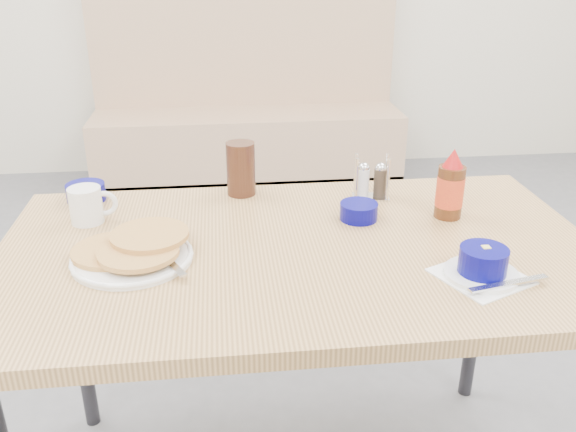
{
  "coord_description": "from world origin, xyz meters",
  "views": [
    {
      "loc": [
        -0.17,
        -1.01,
        1.41
      ],
      "look_at": [
        -0.02,
        0.29,
        0.82
      ],
      "focal_mm": 38.0,
      "sensor_mm": 36.0,
      "label": 1
    }
  ],
  "objects": [
    {
      "name": "booth_bench",
      "position": [
        0.0,
        2.78,
        0.35
      ],
      "size": [
        1.9,
        0.56,
        1.22
      ],
      "color": "tan",
      "rests_on": "ground"
    },
    {
      "name": "dining_table",
      "position": [
        0.0,
        0.25,
        0.7
      ],
      "size": [
        1.4,
        0.8,
        0.76
      ],
      "color": "tan",
      "rests_on": "ground"
    },
    {
      "name": "pancake_plate",
      "position": [
        -0.38,
        0.23,
        0.78
      ],
      "size": [
        0.27,
        0.27,
        0.05
      ],
      "rotation": [
        0.0,
        0.0,
        0.16
      ],
      "color": "white",
      "rests_on": "dining_table"
    },
    {
      "name": "coffee_mug",
      "position": [
        -0.51,
        0.44,
        0.81
      ],
      "size": [
        0.12,
        0.08,
        0.09
      ],
      "rotation": [
        0.0,
        0.0,
        0.11
      ],
      "color": "white",
      "rests_on": "dining_table"
    },
    {
      "name": "grits_setting",
      "position": [
        0.36,
        0.06,
        0.79
      ],
      "size": [
        0.24,
        0.22,
        0.07
      ],
      "rotation": [
        0.0,
        0.0,
        0.42
      ],
      "color": "white",
      "rests_on": "dining_table"
    },
    {
      "name": "creamer_bowl",
      "position": [
        -0.54,
        0.59,
        0.78
      ],
      "size": [
        0.1,
        0.1,
        0.05
      ],
      "rotation": [
        0.0,
        0.0,
        0.11
      ],
      "color": "#040463",
      "rests_on": "dining_table"
    },
    {
      "name": "butter_bowl",
      "position": [
        0.17,
        0.38,
        0.78
      ],
      "size": [
        0.1,
        0.1,
        0.04
      ],
      "rotation": [
        0.0,
        0.0,
        -0.42
      ],
      "color": "#040463",
      "rests_on": "dining_table"
    },
    {
      "name": "amber_tumbler",
      "position": [
        -0.12,
        0.59,
        0.83
      ],
      "size": [
        0.1,
        0.1,
        0.15
      ],
      "primitive_type": "cylinder",
      "rotation": [
        0.0,
        0.0,
        0.36
      ],
      "color": "#3A1E12",
      "rests_on": "dining_table"
    },
    {
      "name": "condiment_caddy",
      "position": [
        0.24,
        0.52,
        0.8
      ],
      "size": [
        0.11,
        0.07,
        0.12
      ],
      "rotation": [
        0.0,
        0.0,
        -0.15
      ],
      "color": "silver",
      "rests_on": "dining_table"
    },
    {
      "name": "syrup_bottle",
      "position": [
        0.4,
        0.37,
        0.84
      ],
      "size": [
        0.07,
        0.07,
        0.18
      ],
      "rotation": [
        0.0,
        0.0,
        -0.33
      ],
      "color": "#47230F",
      "rests_on": "dining_table"
    }
  ]
}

